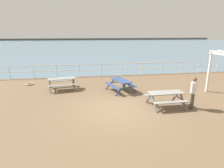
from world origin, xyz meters
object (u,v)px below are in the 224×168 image
picnic_table_mid_centre (121,82)px  visitor (193,91)px  picnic_table_near_left (166,96)px  picnic_table_near_right (62,81)px

picnic_table_mid_centre → visitor: (2.97, -3.51, 0.36)m
picnic_table_near_left → picnic_table_mid_centre: bearing=119.9°
picnic_table_near_right → picnic_table_mid_centre: size_ratio=0.94×
picnic_table_near_right → picnic_table_mid_centre: bearing=-23.4°
picnic_table_near_right → visitor: bearing=-42.1°
picnic_table_near_left → visitor: (1.18, -0.52, 0.36)m
picnic_table_near_left → visitor: visitor is taller
picnic_table_near_left → visitor: size_ratio=1.10×
visitor → picnic_table_near_right: bearing=14.7°
picnic_table_near_right → picnic_table_mid_centre: 4.01m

